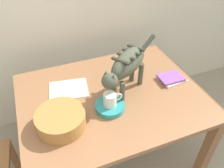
{
  "coord_description": "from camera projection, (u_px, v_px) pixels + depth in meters",
  "views": [
    {
      "loc": [
        -0.34,
        -0.18,
        1.84
      ],
      "look_at": [
        0.09,
        0.94,
        0.84
      ],
      "focal_mm": 36.72,
      "sensor_mm": 36.0,
      "label": 1
    }
  ],
  "objects": [
    {
      "name": "dining_table",
      "position": [
        112.0,
        103.0,
        1.68
      ],
      "size": [
        1.29,
        0.99,
        0.74
      ],
      "color": "#956442",
      "rests_on": "ground_plane"
    },
    {
      "name": "cat",
      "position": [
        127.0,
        66.0,
        1.5
      ],
      "size": [
        0.53,
        0.38,
        0.33
      ],
      "rotation": [
        0.0,
        0.0,
        2.17
      ],
      "color": "#484D3C",
      "rests_on": "dining_table"
    },
    {
      "name": "saucer_bowl",
      "position": [
        110.0,
        106.0,
        1.51
      ],
      "size": [
        0.2,
        0.2,
        0.04
      ],
      "primitive_type": "cylinder",
      "color": "teal",
      "rests_on": "dining_table"
    },
    {
      "name": "coffee_mug",
      "position": [
        110.0,
        99.0,
        1.47
      ],
      "size": [
        0.13,
        0.09,
        0.09
      ],
      "color": "white",
      "rests_on": "saucer_bowl"
    },
    {
      "name": "magazine",
      "position": [
        69.0,
        89.0,
        1.67
      ],
      "size": [
        0.3,
        0.25,
        0.01
      ],
      "primitive_type": "cube",
      "rotation": [
        0.0,
        0.0,
        -0.16
      ],
      "color": "beige",
      "rests_on": "dining_table"
    },
    {
      "name": "book_stack",
      "position": [
        172.0,
        79.0,
        1.74
      ],
      "size": [
        0.2,
        0.15,
        0.03
      ],
      "color": "silver",
      "rests_on": "dining_table"
    },
    {
      "name": "wicker_basket",
      "position": [
        61.0,
        120.0,
        1.38
      ],
      "size": [
        0.3,
        0.3,
        0.11
      ],
      "color": "#AF783C",
      "rests_on": "dining_table"
    }
  ]
}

